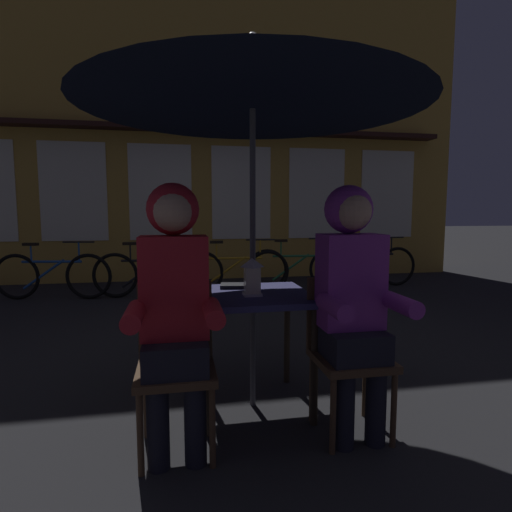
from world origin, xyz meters
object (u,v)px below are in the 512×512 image
object	(u,v)px
bicycle_nearest	(52,275)
bicycle_fourth	(298,268)
lantern	(252,276)
book	(235,286)
bicycle_second	(151,274)
chair_right	(347,345)
person_right_hooded	(352,286)
bicycle_third	(235,271)
person_left_hooded	(174,292)
patio_umbrella	(253,76)
bicycle_fifth	(369,266)
chair_left	(176,356)
cafe_table	(253,309)

from	to	relation	value
bicycle_nearest	bicycle_fourth	world-z (taller)	same
lantern	book	world-z (taller)	lantern
lantern	bicycle_second	bearing A→B (deg)	103.11
chair_right	person_right_hooded	xyz separation A→B (m)	(0.00, -0.06, 0.36)
bicycle_nearest	bicycle_third	size ratio (longest dim) A/B	0.99
bicycle_fourth	person_left_hooded	bearing A→B (deg)	-114.28
bicycle_nearest	person_left_hooded	bearing A→B (deg)	-66.89
person_left_hooded	bicycle_fourth	world-z (taller)	person_left_hooded
patio_umbrella	bicycle_nearest	world-z (taller)	patio_umbrella
bicycle_nearest	bicycle_fifth	xyz separation A→B (m)	(4.92, 0.09, 0.00)
lantern	person_left_hooded	distance (m)	0.58
chair_left	bicycle_fifth	world-z (taller)	chair_left
lantern	bicycle_fifth	distance (m)	4.76
person_left_hooded	chair_left	bearing A→B (deg)	90.00
bicycle_third	bicycle_fourth	size ratio (longest dim) A/B	1.00
patio_umbrella	bicycle_fifth	xyz separation A→B (m)	(2.67, 3.82, -1.71)
chair_right	person_left_hooded	size ratio (longest dim) A/B	0.62
cafe_table	person_left_hooded	distance (m)	0.67
cafe_table	patio_umbrella	size ratio (longest dim) A/B	0.32
lantern	chair_left	distance (m)	0.66
chair_left	person_right_hooded	xyz separation A→B (m)	(0.96, -0.06, 0.36)
person_right_hooded	bicycle_nearest	distance (m)	4.99
bicycle_fifth	book	xyz separation A→B (m)	(-2.76, -3.61, 0.41)
bicycle_third	bicycle_nearest	bearing A→B (deg)	179.21
chair_left	bicycle_fifth	xyz separation A→B (m)	(3.15, 4.18, -0.14)
person_left_hooded	bicycle_third	xyz separation A→B (m)	(0.86, 4.11, -0.50)
person_left_hooded	bicycle_second	distance (m)	4.09
bicycle_fourth	book	distance (m)	3.92
person_right_hooded	bicycle_fourth	xyz separation A→B (m)	(0.95, 4.23, -0.50)
person_right_hooded	bicycle_third	bearing A→B (deg)	91.33
patio_umbrella	lantern	size ratio (longest dim) A/B	10.00
person_right_hooded	bicycle_fifth	world-z (taller)	person_right_hooded
chair_left	chair_right	world-z (taller)	same
cafe_table	chair_left	xyz separation A→B (m)	(-0.48, -0.37, -0.15)
chair_left	book	xyz separation A→B (m)	(0.40, 0.58, 0.26)
person_right_hooded	chair_right	bearing A→B (deg)	90.00
lantern	person_right_hooded	size ratio (longest dim) A/B	0.17
chair_left	bicycle_fifth	bearing A→B (deg)	52.99
person_right_hooded	book	distance (m)	0.85
patio_umbrella	lantern	bearing A→B (deg)	-102.75
patio_umbrella	book	size ratio (longest dim) A/B	11.55
cafe_table	lantern	size ratio (longest dim) A/B	3.20
patio_umbrella	bicycle_third	size ratio (longest dim) A/B	1.38
bicycle_second	bicycle_nearest	bearing A→B (deg)	175.50
person_left_hooded	bicycle_third	world-z (taller)	person_left_hooded
patio_umbrella	chair_left	distance (m)	1.68
chair_right	book	world-z (taller)	chair_right
bicycle_nearest	bicycle_second	size ratio (longest dim) A/B	0.99
bicycle_second	book	distance (m)	3.52
bicycle_fourth	book	xyz separation A→B (m)	(-1.51, -3.60, 0.41)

